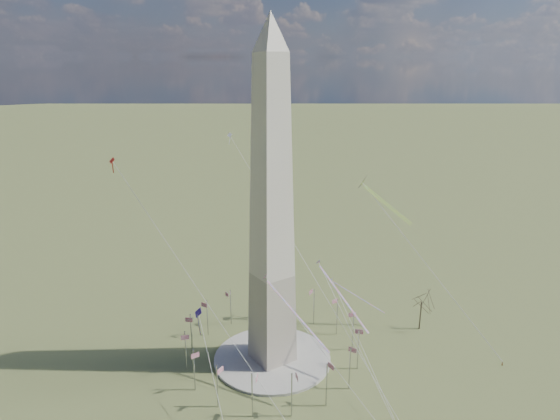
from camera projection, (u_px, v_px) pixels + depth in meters
ground at (272, 359)px, 154.15m from camera, size 2000.00×2000.00×0.00m
plaza at (272, 358)px, 154.03m from camera, size 36.00×36.00×0.80m
washington_monument at (272, 212)px, 140.06m from camera, size 15.56×15.56×100.00m
flagpole_ring at (272, 339)px, 152.01m from camera, size 54.40×54.40×13.00m
tree_near at (422, 300)px, 168.38m from camera, size 8.72×8.72×15.27m
person_east at (502, 364)px, 150.70m from camera, size 0.54×0.36×1.47m
kite_delta_black at (366, 185)px, 164.64m from camera, size 14.08×18.03×15.55m
kite_diamond_purple at (198, 316)px, 141.66m from camera, size 2.09×3.13×9.34m
kite_streamer_left at (335, 286)px, 147.14m from camera, size 2.34×22.19×15.23m
kite_streamer_mid at (286, 302)px, 135.56m from camera, size 6.99×22.63×15.81m
kite_streamer_right at (351, 292)px, 171.09m from camera, size 15.63×12.84×13.11m
kite_small_red at (112, 162)px, 142.50m from camera, size 1.20×1.99×4.63m
kite_small_white at (230, 136)px, 184.59m from camera, size 1.46×1.53×4.31m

